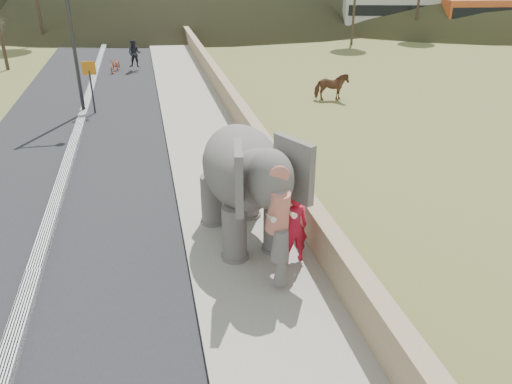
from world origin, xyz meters
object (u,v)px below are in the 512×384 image
(lamppost, at_px, (75,2))
(motorcyclist, at_px, (126,59))
(cow, at_px, (331,87))
(elephant_and_man, at_px, (243,183))

(lamppost, xyz_separation_m, motorcyclist, (1.54, 8.93, -4.09))
(cow, relative_size, motorcyclist, 0.74)
(lamppost, xyz_separation_m, elephant_and_man, (4.71, -12.66, -3.22))
(cow, bearing_deg, elephant_and_man, 162.02)
(cow, bearing_deg, motorcyclist, 59.10)
(elephant_and_man, relative_size, motorcyclist, 2.01)
(cow, height_order, motorcyclist, motorcyclist)
(lamppost, height_order, motorcyclist, lamppost)
(cow, distance_m, motorcyclist, 13.69)
(cow, distance_m, elephant_and_man, 14.24)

